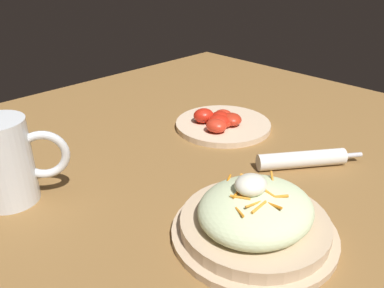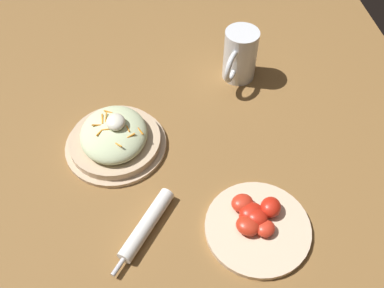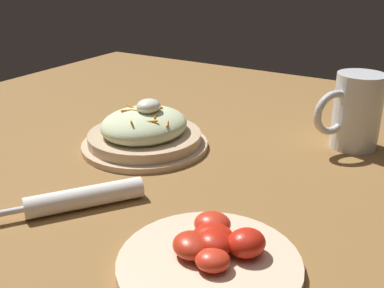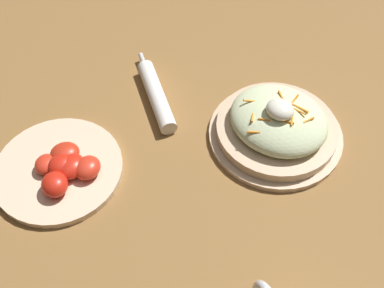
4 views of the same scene
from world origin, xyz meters
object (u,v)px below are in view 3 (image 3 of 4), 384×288
Objects in this scene: salad_plate at (145,132)px; beer_mug at (355,116)px; tomato_plate at (211,255)px; napkin_roll at (84,198)px.

beer_mug is (0.20, -0.33, 0.03)m from salad_plate.
napkin_roll is at bearing 83.95° from tomato_plate.
salad_plate reaches higher than napkin_roll.
napkin_roll is at bearing -165.66° from salad_plate.
napkin_roll is 0.83× the size of tomato_plate.
beer_mug is at bearing -58.41° from salad_plate.
beer_mug is at bearing -32.66° from napkin_roll.
beer_mug is 0.51m from napkin_roll.
tomato_plate is at bearing -131.58° from salad_plate.
napkin_roll is 0.22m from tomato_plate.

